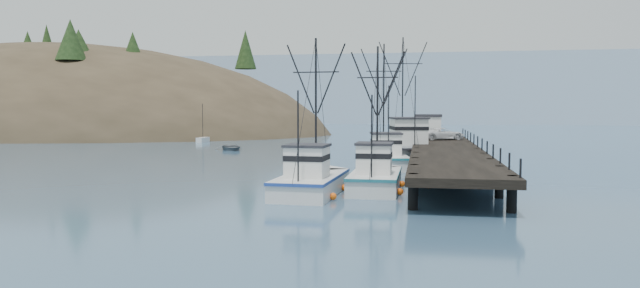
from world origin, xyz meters
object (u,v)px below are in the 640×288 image
Objects in this scene: pier_shed at (428,126)px; motorboat at (231,150)px; pier at (446,152)px; trawler_far at (384,158)px; trawler_mid at (313,181)px; work_vessel at (405,149)px; trawler_near at (376,177)px; pickup_truck at (442,134)px.

motorboat is at bearing 170.78° from pier_shed.
trawler_far is (-5.65, 2.69, -0.87)m from pier.
trawler_far is at bearing -69.08° from motorboat.
trawler_mid is 0.88× the size of trawler_far.
work_vessel reaches higher than pier_shed.
pier is 4.18× the size of trawler_mid.
motorboat is at bearing 116.80° from trawler_mid.
pier_shed is at bearing 95.13° from pier.
pier_shed is (3.81, 28.35, 2.60)m from trawler_near.
pier is at bearing -66.04° from work_vessel.
pickup_truck is (5.31, 25.74, 1.85)m from trawler_near.
trawler_near is 21.50m from work_vessel.
trawler_near reaches higher than pickup_truck.
pickup_truck is at bearing -44.09° from motorboat.
trawler_far is 13.95m from pier_shed.
work_vessel is at bearing -55.74° from motorboat.
pier is 13.75× the size of pier_shed.
trawler_near is 4.64m from trawler_mid.
pickup_truck is at bearing 46.79° from work_vessel.
trawler_far is 3.76× the size of pier_shed.
work_vessel is (1.29, 21.46, 0.41)m from trawler_near.
trawler_far is 12.05m from pickup_truck.
pier_shed is (-1.41, 15.73, 1.73)m from pier.
motorboat is at bearing 53.41° from pickup_truck.
trawler_mid is at bearing -93.22° from motorboat.
pier_shed is (2.52, 6.89, 2.19)m from work_vessel.
work_vessel is (1.72, 6.15, 0.41)m from trawler_far.
pier is 15.89m from pier_shed.
trawler_near reaches higher than pier.
pier_shed is at bearing -39.25° from motorboat.
trawler_mid is at bearing -104.14° from pier_shed.
trawler_far is at bearing 128.64° from pickup_truck.
pier is 6.32m from trawler_far.
trawler_far reaches higher than pickup_truck.
trawler_far reaches higher than pier_shed.
pier is at bearing -66.56° from motorboat.
pier_shed reaches higher than motorboat.
trawler_far reaches higher than trawler_near.
pier is at bearing -25.50° from trawler_far.
pier is 13.68m from trawler_near.
trawler_mid is at bearing -148.34° from trawler_near.
pier is at bearing -84.87° from pier_shed.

